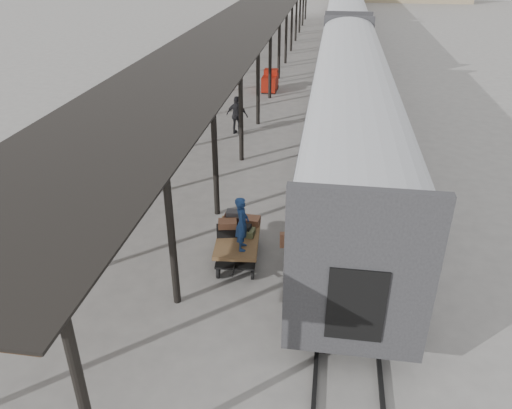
{
  "coord_description": "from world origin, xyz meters",
  "views": [
    {
      "loc": [
        2.37,
        -12.3,
        8.7
      ],
      "look_at": [
        0.4,
        0.71,
        1.7
      ],
      "focal_mm": 35.0,
      "sensor_mm": 36.0,
      "label": 1
    }
  ],
  "objects_px": {
    "baggage_cart": "(238,242)",
    "pedestrian": "(237,115)",
    "porter": "(242,224)",
    "luggage_tug": "(270,82)"
  },
  "relations": [
    {
      "from": "porter",
      "to": "pedestrian",
      "type": "bearing_deg",
      "value": 4.62
    },
    {
      "from": "pedestrian",
      "to": "baggage_cart",
      "type": "bearing_deg",
      "value": 112.48
    },
    {
      "from": "luggage_tug",
      "to": "porter",
      "type": "bearing_deg",
      "value": -83.65
    },
    {
      "from": "porter",
      "to": "pedestrian",
      "type": "height_order",
      "value": "porter"
    },
    {
      "from": "porter",
      "to": "pedestrian",
      "type": "distance_m",
      "value": 12.0
    },
    {
      "from": "luggage_tug",
      "to": "porter",
      "type": "height_order",
      "value": "porter"
    },
    {
      "from": "baggage_cart",
      "to": "porter",
      "type": "height_order",
      "value": "porter"
    },
    {
      "from": "baggage_cart",
      "to": "pedestrian",
      "type": "relative_size",
      "value": 1.3
    },
    {
      "from": "baggage_cart",
      "to": "luggage_tug",
      "type": "relative_size",
      "value": 1.62
    },
    {
      "from": "luggage_tug",
      "to": "baggage_cart",
      "type": "bearing_deg",
      "value": -84.22
    }
  ]
}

